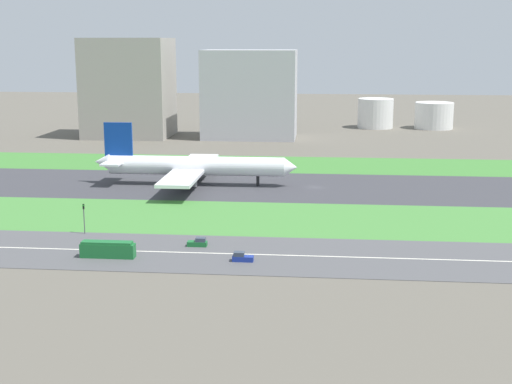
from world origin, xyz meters
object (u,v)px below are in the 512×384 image
Objects in this scene: bus_1 at (108,249)px; car_5 at (242,257)px; hangar_building at (250,94)px; airliner at (191,166)px; terminal_building at (129,88)px; traffic_light at (84,216)px; fuel_tank_centre at (434,115)px; fuel_tank_west at (375,113)px; car_4 at (198,243)px.

car_5 is at bearing -180.00° from bus_1.
car_5 is 0.10× the size of hangar_building.
terminal_building is at bearing 114.06° from airliner.
traffic_light is at bearing -58.20° from bus_1.
traffic_light is 0.17× the size of hangar_building.
terminal_building is 2.35× the size of fuel_tank_centre.
fuel_tank_west is at bearing 180.00° from fuel_tank_centre.
traffic_light is 0.16× the size of terminal_building.
car_5 is 0.61× the size of traffic_light.
car_4 is (14.10, -68.00, -5.31)m from airliner.
car_4 is 242.50m from fuel_tank_centre.
airliner reaches higher than fuel_tank_west.
fuel_tank_centre is at bearing 69.45° from car_4.
hangar_building is 77.59m from fuel_tank_west.
airliner is at bearing 101.72° from car_4.
car_5 is at bearing -107.37° from fuel_tank_centre.
fuel_tank_west is at bearing -106.99° from bus_1.
car_4 is 0.24× the size of fuel_tank_west.
airliner reaches higher than car_5.
airliner is at bearing -65.94° from terminal_building.
hangar_building is (21.70, 174.01, 16.18)m from traffic_light.
car_4 is 1.00× the size of car_5.
terminal_building reaches higher than car_4.
car_4 is at bearing -42.30° from car_5.
airliner is 61.81m from traffic_light.
terminal_building reaches higher than hangar_building.
hangar_building is at bearing 0.00° from terminal_building.
traffic_light is at bearing -97.11° from hangar_building.
airliner is at bearing -72.17° from car_5.
car_4 is 183.19m from hangar_building.
airliner is at bearing -121.96° from fuel_tank_centre.
traffic_light is at bearing -117.48° from fuel_tank_centre.
car_4 and car_5 have the same top height.
bus_1 reaches higher than car_5.
airliner reaches higher than car_4.
bus_1 is 21.32m from traffic_light.
bus_1 is at bearing -150.46° from car_4.
airliner is at bearing -93.51° from hangar_building.
traffic_light is 176.10m from hangar_building.
fuel_tank_west is (68.89, 159.00, 1.46)m from airliner.
fuel_tank_west is (43.80, 237.00, 6.77)m from car_5.
hangar_building is (-18.10, 192.00, 19.55)m from car_5.
car_4 is 14.86m from car_5.
bus_1 is 198.91m from terminal_building.
traffic_light reaches higher than car_5.
traffic_light is 0.39× the size of fuel_tank_west.
fuel_tank_centre is (113.91, 219.01, 2.53)m from traffic_light.
car_4 is 0.38× the size of bus_1.
car_4 is at bearing -103.57° from fuel_tank_west.
car_4 is 0.09× the size of terminal_building.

